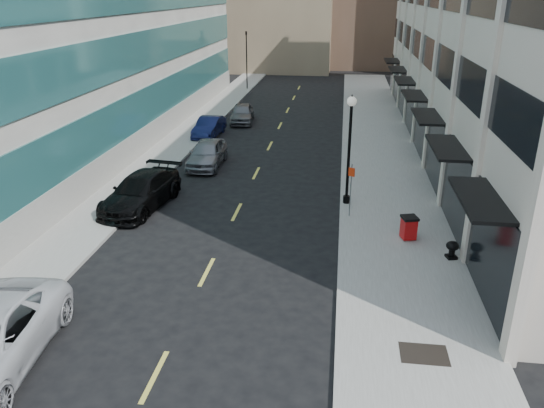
% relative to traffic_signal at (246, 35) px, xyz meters
% --- Properties ---
extents(sidewalk_right, '(5.00, 80.00, 0.15)m').
position_rel_traffic_signal_xyz_m(sidewalk_right, '(13.00, -28.00, -5.64)').
color(sidewalk_right, gray).
rests_on(sidewalk_right, ground).
extents(sidewalk_left, '(3.00, 80.00, 0.15)m').
position_rel_traffic_signal_xyz_m(sidewalk_left, '(-1.00, -28.00, -5.64)').
color(sidewalk_left, gray).
rests_on(sidewalk_left, ground).
extents(grate_far, '(1.40, 1.00, 0.01)m').
position_rel_traffic_signal_xyz_m(grate_far, '(13.10, -44.20, -5.56)').
color(grate_far, black).
rests_on(grate_far, sidewalk_right).
extents(road_centerline, '(0.15, 68.20, 0.01)m').
position_rel_traffic_signal_xyz_m(road_centerline, '(5.50, -31.00, -5.71)').
color(road_centerline, '#D8CC4C').
rests_on(road_centerline, ground).
extents(traffic_signal, '(0.66, 0.66, 6.98)m').
position_rel_traffic_signal_xyz_m(traffic_signal, '(0.00, 0.00, 0.00)').
color(traffic_signal, black).
rests_on(traffic_signal, ground).
extents(car_black_pickup, '(3.09, 5.98, 1.66)m').
position_rel_traffic_signal_xyz_m(car_black_pickup, '(0.70, -34.00, -4.89)').
color(car_black_pickup, black).
rests_on(car_black_pickup, ground).
extents(car_silver_sedan, '(1.98, 4.75, 1.61)m').
position_rel_traffic_signal_xyz_m(car_silver_sedan, '(2.30, -27.00, -4.91)').
color(car_silver_sedan, gray).
rests_on(car_silver_sedan, ground).
extents(car_blue_sedan, '(1.72, 4.38, 1.42)m').
position_rel_traffic_signal_xyz_m(car_blue_sedan, '(0.70, -20.00, -5.01)').
color(car_blue_sedan, '#121844').
rests_on(car_blue_sedan, ground).
extents(car_grey_sedan, '(2.26, 4.62, 1.52)m').
position_rel_traffic_signal_xyz_m(car_grey_sedan, '(2.30, -15.27, -4.96)').
color(car_grey_sedan, slate).
rests_on(car_grey_sedan, ground).
extents(trash_bin, '(0.78, 0.79, 1.04)m').
position_rel_traffic_signal_xyz_m(trash_bin, '(13.43, -36.29, -5.01)').
color(trash_bin, '#B80C0D').
rests_on(trash_bin, sidewalk_right).
extents(lamppost, '(0.45, 0.45, 5.46)m').
position_rel_traffic_signal_xyz_m(lamppost, '(10.80, -32.44, -2.36)').
color(lamppost, black).
rests_on(lamppost, sidewalk_right).
extents(sign_post, '(0.29, 0.14, 2.57)m').
position_rel_traffic_signal_xyz_m(sign_post, '(10.94, -34.13, -3.93)').
color(sign_post, slate).
rests_on(sign_post, sidewalk_right).
extents(urn_planter, '(0.52, 0.52, 0.72)m').
position_rel_traffic_signal_xyz_m(urn_planter, '(14.97, -37.87, -5.13)').
color(urn_planter, black).
rests_on(urn_planter, sidewalk_right).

